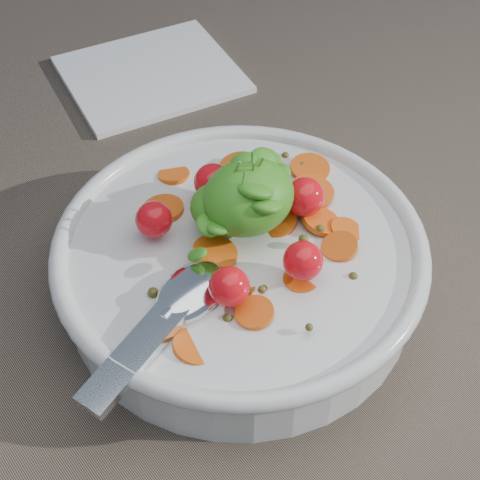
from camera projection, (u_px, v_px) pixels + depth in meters
ground at (251, 263)px, 0.54m from camera, size 6.00×6.00×0.00m
bowl at (240, 261)px, 0.50m from camera, size 0.27×0.25×0.11m
napkin at (151, 74)px, 0.71m from camera, size 0.18×0.16×0.01m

